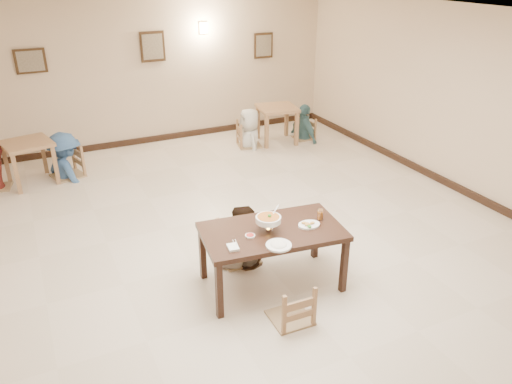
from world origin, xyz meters
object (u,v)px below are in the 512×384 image
chair_far (238,225)px  bg_diner_d (305,104)px  bg_chair_rr (304,119)px  bg_chair_lr (63,148)px  bg_diner_b (61,133)px  curry_warmer (268,219)px  bg_diner_c (249,109)px  bg_table_right (277,113)px  main_diner (240,208)px  chair_near (291,284)px  drink_glass (320,215)px  bg_table_left (28,149)px  bg_chair_rl (249,123)px  main_table (272,235)px

chair_far → bg_diner_d: size_ratio=0.67×
bg_chair_rr → bg_diner_d: 0.33m
bg_chair_lr → bg_diner_b: bearing=164.1°
curry_warmer → bg_diner_c: 4.99m
bg_table_right → main_diner: bearing=-123.6°
curry_warmer → bg_chair_rr: (3.19, 4.52, -0.49)m
bg_diner_c → chair_far: bearing=-21.6°
chair_near → drink_glass: 1.05m
chair_far → bg_table_left: bearing=121.0°
curry_warmer → bg_table_left: size_ratio=0.36×
bg_chair_rl → bg_diner_b: bg_diner_b is taller
bg_table_left → bg_chair_rl: (4.26, 0.07, -0.12)m
chair_near → bg_table_right: chair_near is taller
chair_near → main_diner: bearing=-87.6°
bg_chair_rr → main_diner: bearing=-40.5°
bg_table_left → bg_diner_d: size_ratio=0.60×
main_diner → bg_chair_rr: 5.08m
bg_chair_rl → bg_table_right: bearing=-80.5°
bg_diner_c → bg_chair_rl: bearing=95.3°
curry_warmer → bg_table_right: (2.55, 4.59, -0.28)m
main_diner → bg_chair_lr: size_ratio=1.44×
drink_glass → bg_diner_c: 4.79m
curry_warmer → bg_chair_rl: (1.91, 4.61, -0.42)m
curry_warmer → bg_chair_lr: size_ratio=0.30×
chair_far → bg_table_left: 4.47m
bg_table_left → bg_chair_lr: bg_chair_lr is taller
bg_table_right → bg_diner_b: 4.33m
chair_far → curry_warmer: size_ratio=3.12×
main_diner → chair_far: bearing=-86.6°
drink_glass → bg_chair_lr: (-2.47, 4.60, -0.29)m
bg_chair_rr → bg_diner_c: 1.34m
bg_diner_b → bg_chair_rl: bearing=-114.7°
bg_chair_lr → bg_diner_b: size_ratio=0.66×
drink_glass → bg_table_left: size_ratio=0.15×
main_table → chair_far: chair_far is taller
bg_diner_c → main_diner: bearing=-21.1°
main_table → bg_diner_c: (1.85, 4.60, 0.12)m
main_diner → bg_chair_lr: main_diner is taller
bg_chair_lr → bg_chair_rr: 4.97m
chair_near → bg_table_left: bearing=-64.3°
main_table → curry_warmer: curry_warmer is taller
bg_diner_c → chair_near: bearing=-15.1°
bg_diner_c → curry_warmer: bearing=-17.2°
main_diner → bg_chair_rr: size_ratio=1.81×
main_table → curry_warmer: 0.24m
chair_far → bg_table_right: size_ratio=1.13×
bg_table_left → bg_diner_c: (4.26, 0.07, 0.18)m
drink_glass → bg_diner_c: bg_diner_c is taller
main_table → main_diner: 0.65m
main_table → bg_diner_b: (-1.83, 4.57, 0.14)m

